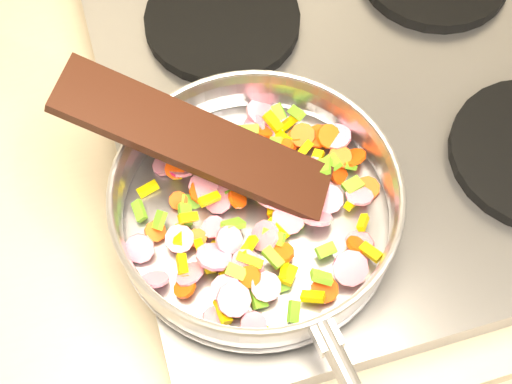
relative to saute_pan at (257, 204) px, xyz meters
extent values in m
cube|color=#939399|center=(0.18, 0.14, -0.07)|extent=(0.60, 0.60, 0.04)
cylinder|color=black|center=(0.04, 0.00, -0.04)|extent=(0.19, 0.19, 0.02)
cylinder|color=black|center=(0.04, 0.28, -0.04)|extent=(0.19, 0.19, 0.02)
cylinder|color=#9E9EA5|center=(0.00, 0.00, -0.03)|extent=(0.28, 0.28, 0.01)
torus|color=#9E9EA5|center=(0.00, 0.00, 0.00)|extent=(0.33, 0.33, 0.06)
torus|color=#9E9EA5|center=(0.00, 0.00, 0.03)|extent=(0.29, 0.29, 0.01)
cube|color=#9E9EA5|center=(0.02, -0.15, 0.02)|extent=(0.03, 0.03, 0.02)
cube|color=#DDBF04|center=(0.01, -0.07, -0.02)|extent=(0.02, 0.03, 0.02)
cube|color=#DDBF04|center=(-0.03, 0.07, -0.01)|extent=(0.03, 0.02, 0.02)
cylinder|color=#C41351|center=(0.03, -0.02, -0.01)|extent=(0.04, 0.03, 0.03)
cube|color=#DDBF04|center=(0.09, -0.08, -0.01)|extent=(0.02, 0.02, 0.01)
cube|color=#DDBF04|center=(-0.10, 0.06, -0.02)|extent=(0.02, 0.02, 0.01)
cube|color=#60AA21|center=(0.00, -0.06, -0.01)|extent=(0.02, 0.02, 0.01)
cylinder|color=#C41351|center=(0.04, 0.09, -0.02)|extent=(0.04, 0.04, 0.01)
cube|color=#60AA21|center=(0.06, 0.10, -0.01)|extent=(0.01, 0.02, 0.02)
cylinder|color=#FF440A|center=(0.02, 0.00, -0.02)|extent=(0.03, 0.04, 0.02)
cube|color=#DDBF04|center=(-0.08, 0.00, -0.01)|extent=(0.02, 0.03, 0.01)
cylinder|color=#C41351|center=(0.07, -0.01, -0.01)|extent=(0.04, 0.04, 0.02)
cube|color=#60AA21|center=(0.07, 0.10, -0.01)|extent=(0.02, 0.02, 0.02)
cube|color=#DDBF04|center=(0.03, -0.09, -0.02)|extent=(0.02, 0.02, 0.01)
cylinder|color=#C41351|center=(0.04, 0.05, -0.02)|extent=(0.03, 0.03, 0.01)
cube|color=#DDBF04|center=(-0.04, 0.02, 0.00)|extent=(0.02, 0.01, 0.01)
cylinder|color=#C41351|center=(-0.12, -0.01, -0.01)|extent=(0.04, 0.03, 0.03)
cylinder|color=#C41351|center=(0.07, 0.03, -0.02)|extent=(0.05, 0.05, 0.02)
cylinder|color=#FF440A|center=(0.11, 0.03, -0.02)|extent=(0.03, 0.03, 0.02)
cylinder|color=#FF440A|center=(0.08, -0.06, -0.02)|extent=(0.02, 0.03, 0.02)
cylinder|color=#FF440A|center=(0.07, 0.07, -0.01)|extent=(0.04, 0.04, 0.02)
cube|color=#DDBF04|center=(-0.05, 0.09, -0.02)|extent=(0.02, 0.01, 0.02)
cylinder|color=#C41351|center=(0.00, 0.05, -0.01)|extent=(0.04, 0.05, 0.03)
cylinder|color=#FF440A|center=(-0.07, 0.04, -0.02)|extent=(0.02, 0.02, 0.02)
cylinder|color=#C41351|center=(-0.04, 0.04, -0.01)|extent=(0.04, 0.04, 0.02)
cube|color=#DDBF04|center=(0.08, 0.04, -0.02)|extent=(0.03, 0.03, 0.02)
cube|color=#DDBF04|center=(0.10, -0.04, -0.01)|extent=(0.02, 0.02, 0.01)
cylinder|color=#C41351|center=(-0.08, -0.05, -0.02)|extent=(0.04, 0.04, 0.02)
cube|color=#DDBF04|center=(-0.02, -0.04, -0.01)|extent=(0.02, 0.03, 0.02)
cube|color=#DDBF04|center=(-0.05, -0.06, -0.01)|extent=(0.02, 0.02, 0.01)
cylinder|color=#C41351|center=(-0.08, 0.08, -0.02)|extent=(0.04, 0.04, 0.01)
cylinder|color=#C41351|center=(-0.03, 0.05, -0.02)|extent=(0.03, 0.03, 0.01)
cube|color=#DDBF04|center=(-0.06, -0.04, -0.02)|extent=(0.02, 0.03, 0.01)
cylinder|color=#FF440A|center=(0.10, 0.06, -0.01)|extent=(0.03, 0.03, 0.02)
cube|color=#DDBF04|center=(0.05, 0.10, -0.01)|extent=(0.02, 0.03, 0.02)
cylinder|color=#C41351|center=(0.02, 0.09, -0.01)|extent=(0.03, 0.03, 0.02)
cube|color=#60AA21|center=(0.02, 0.09, -0.01)|extent=(0.02, 0.02, 0.01)
cylinder|color=#FF440A|center=(0.05, 0.06, -0.01)|extent=(0.03, 0.02, 0.02)
cylinder|color=#C41351|center=(0.00, -0.03, -0.02)|extent=(0.04, 0.05, 0.03)
cylinder|color=#C41351|center=(0.03, 0.10, -0.02)|extent=(0.03, 0.03, 0.03)
cylinder|color=#FF440A|center=(-0.06, -0.01, -0.02)|extent=(0.03, 0.03, 0.01)
cylinder|color=#FF440A|center=(0.01, 0.04, -0.01)|extent=(0.02, 0.03, 0.02)
cylinder|color=#FF440A|center=(0.10, 0.04, -0.01)|extent=(0.04, 0.04, 0.01)
cylinder|color=#C41351|center=(-0.05, -0.04, 0.00)|extent=(0.04, 0.04, 0.03)
cylinder|color=#C41351|center=(-0.05, -0.01, -0.01)|extent=(0.03, 0.03, 0.01)
cube|color=#60AA21|center=(-0.04, -0.06, 0.00)|extent=(0.02, 0.02, 0.01)
cube|color=#DDBF04|center=(0.10, -0.02, -0.02)|extent=(0.02, 0.02, 0.01)
cylinder|color=#C41351|center=(-0.04, -0.11, -0.01)|extent=(0.03, 0.03, 0.02)
cylinder|color=#FF440A|center=(0.09, 0.07, -0.01)|extent=(0.03, 0.03, 0.01)
cube|color=#60AA21|center=(0.10, 0.00, -0.01)|extent=(0.02, 0.02, 0.01)
cylinder|color=#C41351|center=(0.02, 0.00, -0.01)|extent=(0.04, 0.03, 0.03)
cylinder|color=#C41351|center=(0.05, 0.03, -0.02)|extent=(0.04, 0.04, 0.01)
cylinder|color=#FF440A|center=(0.12, 0.00, -0.02)|extent=(0.03, 0.03, 0.01)
cylinder|color=#C41351|center=(0.07, 0.01, -0.02)|extent=(0.03, 0.03, 0.02)
cylinder|color=#C41351|center=(-0.04, 0.09, -0.02)|extent=(0.03, 0.03, 0.02)
cube|color=#DDBF04|center=(-0.06, -0.03, -0.01)|extent=(0.01, 0.03, 0.01)
cube|color=#DDBF04|center=(-0.07, 0.07, -0.01)|extent=(0.01, 0.03, 0.02)
cylinder|color=#C41351|center=(-0.06, 0.06, -0.01)|extent=(0.04, 0.03, 0.02)
cylinder|color=#FF440A|center=(0.05, 0.03, -0.02)|extent=(0.03, 0.03, 0.02)
cylinder|color=#FF440A|center=(0.07, 0.08, -0.02)|extent=(0.03, 0.03, 0.01)
cylinder|color=#FF440A|center=(-0.05, 0.08, -0.02)|extent=(0.03, 0.03, 0.02)
cylinder|color=#C41351|center=(0.00, 0.08, -0.01)|extent=(0.03, 0.03, 0.02)
cube|color=#60AA21|center=(0.03, -0.02, -0.02)|extent=(0.02, 0.02, 0.01)
cube|color=#60AA21|center=(0.04, 0.07, -0.01)|extent=(0.02, 0.02, 0.02)
cylinder|color=#FF440A|center=(-0.05, 0.04, -0.01)|extent=(0.03, 0.03, 0.02)
cube|color=#60AA21|center=(0.00, -0.08, -0.02)|extent=(0.01, 0.02, 0.01)
cylinder|color=#C41351|center=(-0.05, -0.09, -0.01)|extent=(0.04, 0.04, 0.02)
cube|color=#60AA21|center=(0.04, -0.09, 0.00)|extent=(0.02, 0.02, 0.02)
cube|color=#60AA21|center=(-0.10, 0.02, -0.01)|extent=(0.02, 0.02, 0.02)
cube|color=#60AA21|center=(0.00, -0.11, -0.02)|extent=(0.02, 0.02, 0.01)
cylinder|color=#FF440A|center=(-0.10, 0.01, -0.02)|extent=(0.03, 0.03, 0.02)
cylinder|color=#C41351|center=(-0.04, -0.03, -0.01)|extent=(0.03, 0.03, 0.03)
cube|color=#DDBF04|center=(-0.01, 0.09, -0.01)|extent=(0.02, 0.02, 0.01)
cube|color=#60AA21|center=(0.01, -0.03, -0.02)|extent=(0.03, 0.03, 0.02)
cube|color=#60AA21|center=(-0.02, -0.09, -0.02)|extent=(0.02, 0.02, 0.02)
cylinder|color=#FF440A|center=(0.05, 0.03, -0.02)|extent=(0.03, 0.03, 0.01)
cylinder|color=#FF440A|center=(0.03, 0.09, -0.01)|extent=(0.03, 0.03, 0.03)
cylinder|color=#FF440A|center=(-0.07, 0.06, 0.00)|extent=(0.03, 0.03, 0.01)
cube|color=#DDBF04|center=(-0.04, -0.08, -0.02)|extent=(0.02, 0.02, 0.01)
cylinder|color=#C41351|center=(0.10, -0.01, -0.01)|extent=(0.04, 0.04, 0.02)
cube|color=#60AA21|center=(-0.01, 0.03, -0.01)|extent=(0.02, 0.01, 0.02)
cylinder|color=#C41351|center=(-0.03, 0.03, -0.02)|extent=(0.04, 0.04, 0.02)
cylinder|color=#FF440A|center=(0.01, -0.05, -0.02)|extent=(0.03, 0.03, 0.02)
cube|color=#DDBF04|center=(-0.07, 0.01, 0.00)|extent=(0.02, 0.01, 0.02)
cylinder|color=#FF440A|center=(0.10, 0.02, -0.03)|extent=(0.02, 0.02, 0.02)
cube|color=#60AA21|center=(-0.07, 0.02, -0.02)|extent=(0.02, 0.02, 0.01)
cylinder|color=#C41351|center=(0.05, -0.02, -0.01)|extent=(0.04, 0.04, 0.03)
cube|color=#DDBF04|center=(0.03, 0.03, -0.02)|extent=(0.02, 0.02, 0.01)
cylinder|color=#C41351|center=(-0.03, -0.05, -0.01)|extent=(0.04, 0.03, 0.02)
cube|color=#60AA21|center=(-0.04, -0.03, -0.02)|extent=(0.02, 0.02, 0.01)
cube|color=#DDBF04|center=(-0.05, -0.02, -0.02)|extent=(0.02, 0.02, 0.02)
cube|color=#DDBF04|center=(-0.03, -0.11, -0.02)|extent=(0.02, 0.02, 0.02)
cylinder|color=#C41351|center=(0.09, -0.06, -0.03)|extent=(0.03, 0.04, 0.03)
cube|color=#DDBF04|center=(0.02, 0.00, -0.02)|extent=(0.02, 0.02, 0.01)
cylinder|color=#C41351|center=(0.06, 0.04, -0.02)|extent=(0.03, 0.03, 0.01)
cube|color=#DDBF04|center=(0.05, 0.08, -0.02)|extent=(0.02, 0.03, 0.02)
cylinder|color=#FF440A|center=(-0.09, -0.06, -0.02)|extent=(0.03, 0.02, 0.02)
cylinder|color=#C41351|center=(-0.03, 0.03, -0.03)|extent=(0.03, 0.03, 0.01)
cylinder|color=#C41351|center=(0.04, 0.12, -0.02)|extent=(0.04, 0.04, 0.02)
cube|color=#60AA21|center=(0.03, 0.00, -0.02)|extent=(0.03, 0.02, 0.01)
cube|color=#60AA21|center=(-0.02, 0.05, -0.01)|extent=(0.02, 0.03, 0.02)
cylinder|color=#C41351|center=(0.10, 0.06, -0.01)|extent=(0.04, 0.04, 0.01)
cube|color=#60AA21|center=(-0.01, 0.04, -0.02)|extent=(0.02, 0.03, 0.02)
cube|color=#DDBF04|center=(0.01, -0.02, -0.02)|extent=(0.02, 0.03, 0.02)
cube|color=#DDBF04|center=(0.01, -0.08, -0.01)|extent=(0.02, 0.02, 0.01)
cube|color=#DDBF04|center=(0.01, 0.03, -0.01)|extent=(0.01, 0.03, 0.01)
cylinder|color=#C41351|center=(0.07, -0.09, -0.01)|extent=(0.05, 0.05, 0.03)
cube|color=#DDBF04|center=(0.07, 0.05, -0.02)|extent=(0.03, 0.02, 0.01)
cylinder|color=#FF440A|center=(0.04, -0.10, -0.02)|extent=(0.04, 0.04, 0.01)
cube|color=#DDBF04|center=(-0.09, -0.03, -0.02)|extent=(0.01, 0.02, 0.01)
cube|color=#DDBF04|center=(0.02, -0.10, -0.01)|extent=(0.02, 0.02, 0.02)
cylinder|color=#FF440A|center=(-0.05, -0.03, -0.02)|extent=(0.03, 0.03, 0.01)
cube|color=#DDBF04|center=(0.06, 0.10, -0.02)|extent=(0.03, 0.02, 0.02)
cube|color=#60AA21|center=(0.03, 0.05, -0.02)|extent=(0.02, 0.02, 0.01)
cylinder|color=#FF440A|center=(0.06, 0.07, -0.02)|extent=(0.03, 0.03, 0.02)
cylinder|color=#C41351|center=(-0.08, -0.01, -0.01)|extent=(0.03, 0.03, 0.01)
cylinder|color=#C41351|center=(-0.05, -0.07, -0.01)|extent=(0.04, 0.04, 0.01)
cube|color=#DDBF04|center=(-0.02, -0.07, -0.02)|extent=(0.02, 0.03, 0.01)
cylinder|color=#C41351|center=(-0.11, -0.04, -0.02)|extent=(0.03, 0.03, 0.02)
cube|color=#60AA21|center=(-0.11, 0.04, -0.02)|extent=(0.01, 0.02, 0.01)
cube|color=#DDBF04|center=(-0.06, -0.09, -0.02)|extent=(0.01, 0.03, 0.01)
cube|color=#60AA21|center=(0.08, 0.02, 0.00)|extent=(0.02, 0.02, 0.02)
cube|color=#60AA21|center=(0.05, -0.06, -0.02)|extent=(0.02, 0.02, 0.01)
cylinder|color=#C41351|center=(-0.07, -0.10, -0.02)|extent=(0.04, 0.04, 0.02)
cylinder|color=#C41351|center=(-0.03, -0.05, -0.02)|extent=(0.05, 0.05, 0.02)
cube|color=#60AA21|center=(-0.03, -0.01, -0.01)|extent=(0.03, 0.02, 0.02)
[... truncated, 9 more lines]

